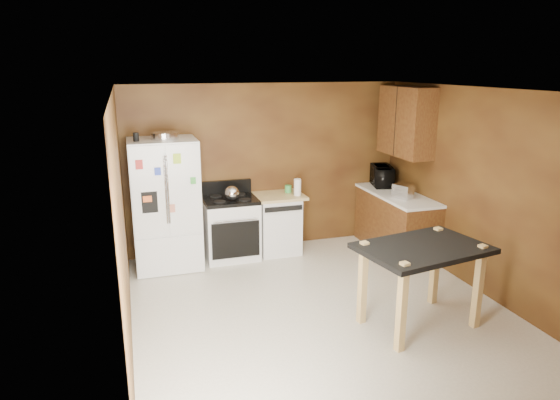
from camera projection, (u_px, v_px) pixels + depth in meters
name	position (u px, v px, depth m)	size (l,w,h in m)	color
floor	(320.00, 309.00, 5.80)	(4.50, 4.50, 0.00)	beige
ceiling	(325.00, 90.00, 5.15)	(4.50, 4.50, 0.00)	white
wall_back	(267.00, 167.00, 7.55)	(4.20, 4.20, 0.00)	brown
wall_front	(445.00, 293.00, 3.40)	(4.20, 4.20, 0.00)	brown
wall_left	(122.00, 224.00, 4.88)	(4.50, 4.50, 0.00)	brown
wall_right	(482.00, 192.00, 6.08)	(4.50, 4.50, 0.00)	brown
roasting_pan	(165.00, 136.00, 6.60)	(0.37, 0.37, 0.09)	silver
pen_cup	(136.00, 137.00, 6.40)	(0.07, 0.07, 0.11)	black
kettle	(232.00, 193.00, 7.02)	(0.21, 0.21, 0.21)	silver
paper_towel	(297.00, 187.00, 7.33)	(0.11, 0.11, 0.25)	white
green_canister	(288.00, 189.00, 7.51)	(0.10, 0.10, 0.11)	green
toaster	(403.00, 191.00, 7.14)	(0.17, 0.27, 0.20)	silver
microwave	(382.00, 177.00, 7.88)	(0.52, 0.35, 0.29)	black
refrigerator	(166.00, 204.00, 6.84)	(0.90, 0.80, 1.80)	white
gas_range	(231.00, 227.00, 7.27)	(0.76, 0.68, 1.10)	white
dishwasher	(277.00, 223.00, 7.50)	(0.78, 0.63, 0.89)	white
right_cabinets	(399.00, 192.00, 7.46)	(0.63, 1.58, 2.45)	brown
island	(422.00, 258.00, 5.28)	(1.44, 1.08, 0.94)	black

